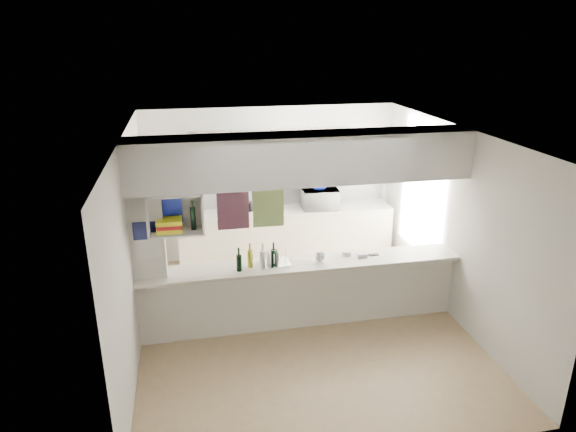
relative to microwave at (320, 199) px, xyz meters
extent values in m
plane|color=#997F58|center=(-0.78, -2.06, -1.09)|extent=(4.80, 4.80, 0.00)
plane|color=white|center=(-0.78, -2.06, 1.51)|extent=(4.80, 4.80, 0.00)
plane|color=silver|center=(-0.78, 0.34, 0.21)|extent=(4.20, 0.00, 4.20)
plane|color=silver|center=(-2.88, -2.06, 0.21)|extent=(0.00, 4.80, 4.80)
plane|color=silver|center=(1.32, -2.06, 0.21)|extent=(0.00, 4.80, 4.80)
cube|color=silver|center=(-0.78, -2.06, -0.65)|extent=(4.20, 0.15, 0.88)
cube|color=#B1AA9C|center=(-0.78, -2.06, -0.19)|extent=(4.20, 0.50, 0.04)
cube|color=white|center=(-0.78, -2.06, 1.21)|extent=(4.20, 0.50, 0.60)
cube|color=silver|center=(-2.68, -2.06, 0.21)|extent=(0.40, 0.18, 2.60)
cube|color=#191E4C|center=(-2.68, -2.15, 0.46)|extent=(0.30, 0.01, 0.22)
cube|color=white|center=(-2.68, -2.15, 0.23)|extent=(0.30, 0.01, 0.24)
cube|color=black|center=(-1.63, -1.84, 0.59)|extent=(0.40, 0.02, 0.62)
cube|color=#156255|center=(-1.18, -1.84, 0.59)|extent=(0.40, 0.02, 0.62)
cube|color=white|center=(-2.33, -2.16, 0.43)|extent=(0.65, 0.35, 0.02)
cube|color=white|center=(-2.33, -2.16, 0.90)|extent=(0.65, 0.35, 0.02)
cube|color=white|center=(-2.33, -1.99, 0.66)|extent=(0.65, 0.02, 0.50)
cube|color=white|center=(-2.64, -2.16, 0.66)|extent=(0.02, 0.35, 0.50)
cube|color=white|center=(-2.01, -2.16, 0.66)|extent=(0.02, 0.35, 0.50)
cube|color=gold|center=(-2.41, -2.16, 0.46)|extent=(0.30, 0.24, 0.05)
cube|color=#A9161D|center=(-2.41, -2.16, 0.51)|extent=(0.28, 0.22, 0.05)
cube|color=gold|center=(-2.41, -2.16, 0.56)|extent=(0.30, 0.24, 0.05)
cube|color=navy|center=(-2.38, -2.03, 0.66)|extent=(0.26, 0.02, 0.34)
cylinder|color=black|center=(-2.13, -2.16, 0.58)|extent=(0.06, 0.06, 0.28)
cube|color=beige|center=(-0.58, 0.04, -0.64)|extent=(3.60, 0.60, 0.90)
cube|color=#B1AA9C|center=(-0.58, 0.04, -0.18)|extent=(3.60, 0.63, 0.03)
cube|color=silver|center=(-0.58, 0.33, 0.13)|extent=(3.60, 0.03, 0.60)
cube|color=beige|center=(-0.78, 0.17, 0.79)|extent=(2.62, 0.34, 0.72)
cube|color=white|center=(-0.03, 0.10, 0.39)|extent=(0.60, 0.46, 0.12)
cube|color=silver|center=(-0.03, -0.13, 0.36)|extent=(0.60, 0.02, 0.05)
imported|color=white|center=(0.00, 0.00, 0.00)|extent=(0.63, 0.45, 0.33)
imported|color=navy|center=(-0.03, 0.01, 0.20)|extent=(0.27, 0.27, 0.07)
cube|color=silver|center=(-1.12, -2.02, -0.16)|extent=(0.40, 0.32, 0.01)
cylinder|color=white|center=(-1.22, -2.03, -0.06)|extent=(0.03, 0.19, 0.19)
cylinder|color=white|center=(-1.16, -2.03, -0.06)|extent=(0.03, 0.19, 0.19)
cylinder|color=white|center=(-1.10, -2.02, -0.06)|extent=(0.03, 0.19, 0.19)
imported|color=white|center=(-0.55, -2.08, -0.10)|extent=(0.17, 0.17, 0.10)
cylinder|color=black|center=(-1.60, -2.13, -0.06)|extent=(0.07, 0.07, 0.21)
cylinder|color=black|center=(-1.60, -2.13, 0.09)|extent=(0.03, 0.03, 0.10)
cylinder|color=olive|center=(-1.45, -2.05, -0.05)|extent=(0.07, 0.07, 0.23)
cylinder|color=olive|center=(-1.45, -2.05, 0.11)|extent=(0.03, 0.03, 0.10)
cylinder|color=silver|center=(-1.30, -2.13, -0.05)|extent=(0.07, 0.07, 0.24)
cylinder|color=silver|center=(-1.30, -2.13, 0.12)|extent=(0.03, 0.03, 0.10)
cylinder|color=black|center=(-1.15, -2.05, -0.06)|extent=(0.07, 0.07, 0.21)
cylinder|color=black|center=(-1.15, -2.05, 0.09)|extent=(0.03, 0.03, 0.10)
cylinder|color=silver|center=(-0.14, -1.94, -0.14)|extent=(0.12, 0.12, 0.06)
cube|color=silver|center=(0.04, -2.04, -0.14)|extent=(0.12, 0.09, 0.05)
cube|color=black|center=(0.21, -2.01, -0.16)|extent=(0.14, 0.07, 0.01)
cylinder|color=black|center=(-1.18, 0.09, -0.09)|extent=(0.11, 0.11, 0.15)
cube|color=brown|center=(-0.73, 0.12, -0.07)|extent=(0.10, 0.08, 0.18)
camera|label=1|loc=(-2.15, -7.94, 2.66)|focal=32.00mm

